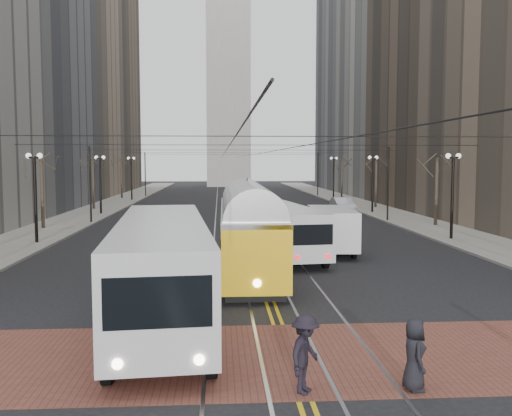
{
  "coord_description": "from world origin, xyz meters",
  "views": [
    {
      "loc": [
        -1.89,
        -19.26,
        5.4
      ],
      "look_at": [
        -0.06,
        9.43,
        3.0
      ],
      "focal_mm": 40.0,
      "sensor_mm": 36.0,
      "label": 1
    }
  ],
  "objects": [
    {
      "name": "streetcar",
      "position": [
        -0.5,
        8.45,
        1.67
      ],
      "size": [
        2.72,
        14.21,
        3.35
      ],
      "primitive_type": "cube",
      "rotation": [
        0.0,
        0.0,
        -0.01
      ],
      "color": "yellow",
      "rests_on": "ground"
    },
    {
      "name": "building_right_mid",
      "position": [
        25.5,
        46.0,
        17.0
      ],
      "size": [
        16.0,
        20.0,
        34.0
      ],
      "primitive_type": "cube",
      "color": "brown",
      "rests_on": "ground"
    },
    {
      "name": "cargo_van",
      "position": [
        4.6,
        13.27,
        1.31
      ],
      "size": [
        2.57,
        6.01,
        2.61
      ],
      "primitive_type": "cube",
      "rotation": [
        0.0,
        0.0,
        -0.05
      ],
      "color": "silver",
      "rests_on": "ground"
    },
    {
      "name": "trolley_wires",
      "position": [
        0.0,
        34.83,
        3.77
      ],
      "size": [
        25.96,
        120.0,
        6.6
      ],
      "color": "black",
      "rests_on": "ground"
    },
    {
      "name": "sedan_grey",
      "position": [
        4.0,
        24.5,
        0.7
      ],
      "size": [
        1.73,
        4.12,
        1.39
      ],
      "primitive_type": "imported",
      "rotation": [
        0.0,
        0.0,
        0.02
      ],
      "color": "#42454A",
      "rests_on": "ground"
    },
    {
      "name": "pedestrian_d",
      "position": [
        0.07,
        -6.5,
        0.94
      ],
      "size": [
        1.21,
        1.38,
        1.85
      ],
      "primitive_type": "imported",
      "rotation": [
        0.0,
        0.0,
        1.03
      ],
      "color": "black",
      "rests_on": "crosswalk_band"
    },
    {
      "name": "lamp_posts",
      "position": [
        -0.0,
        28.75,
        2.8
      ],
      "size": [
        27.6,
        57.2,
        5.6
      ],
      "color": "black",
      "rests_on": "ground"
    },
    {
      "name": "building_left_mid",
      "position": [
        -25.5,
        46.0,
        17.0
      ],
      "size": [
        16.0,
        20.0,
        34.0
      ],
      "primitive_type": "cube",
      "color": "slate",
      "rests_on": "ground"
    },
    {
      "name": "sedan_silver",
      "position": [
        10.5,
        37.49,
        0.83
      ],
      "size": [
        1.9,
        5.07,
        1.66
      ],
      "primitive_type": "imported",
      "rotation": [
        0.0,
        0.0,
        0.03
      ],
      "color": "#AFB1B7",
      "rests_on": "ground"
    },
    {
      "name": "rear_bus",
      "position": [
        1.8,
        12.74,
        1.41
      ],
      "size": [
        3.74,
        11.0,
        2.81
      ],
      "primitive_type": "cube",
      "rotation": [
        0.0,
        0.0,
        0.13
      ],
      "color": "silver",
      "rests_on": "ground"
    },
    {
      "name": "sidewalk_left",
      "position": [
        -15.0,
        45.0,
        0.07
      ],
      "size": [
        5.0,
        140.0,
        0.15
      ],
      "primitive_type": "cube",
      "color": "gray",
      "rests_on": "ground"
    },
    {
      "name": "streetcar_rails",
      "position": [
        0.0,
        45.0,
        0.0
      ],
      "size": [
        4.8,
        130.0,
        0.02
      ],
      "primitive_type": "cube",
      "color": "gray",
      "rests_on": "ground"
    },
    {
      "name": "building_right_far",
      "position": [
        25.5,
        86.0,
        20.0
      ],
      "size": [
        16.0,
        20.0,
        40.0
      ],
      "primitive_type": "cube",
      "color": "slate",
      "rests_on": "ground"
    },
    {
      "name": "centre_lines",
      "position": [
        0.0,
        45.0,
        0.01
      ],
      "size": [
        0.42,
        130.0,
        0.01
      ],
      "primitive_type": "cube",
      "color": "gold",
      "rests_on": "ground"
    },
    {
      "name": "clock_tower",
      "position": [
        0.0,
        102.0,
        35.96
      ],
      "size": [
        12.0,
        12.0,
        66.0
      ],
      "color": "#B2AFA5",
      "rests_on": "ground"
    },
    {
      "name": "building_left_far",
      "position": [
        -25.5,
        86.0,
        20.0
      ],
      "size": [
        16.0,
        20.0,
        40.0
      ],
      "primitive_type": "cube",
      "color": "brown",
      "rests_on": "ground"
    },
    {
      "name": "street_trees",
      "position": [
        0.0,
        35.25,
        2.8
      ],
      "size": [
        31.68,
        53.28,
        5.6
      ],
      "color": "#382D23",
      "rests_on": "ground"
    },
    {
      "name": "crosswalk_band",
      "position": [
        0.0,
        -4.0,
        0.01
      ],
      "size": [
        25.0,
        6.0,
        0.01
      ],
      "primitive_type": "cube",
      "color": "brown",
      "rests_on": "ground"
    },
    {
      "name": "ground",
      "position": [
        0.0,
        0.0,
        0.0
      ],
      "size": [
        260.0,
        260.0,
        0.0
      ],
      "primitive_type": "plane",
      "color": "black",
      "rests_on": "ground"
    },
    {
      "name": "building_right_midfar",
      "position": [
        27.5,
        66.0,
        26.0
      ],
      "size": [
        20.0,
        20.0,
        52.0
      ],
      "primitive_type": "cube",
      "color": "#9A9991",
      "rests_on": "ground"
    },
    {
      "name": "building_left_midfar",
      "position": [
        -27.5,
        66.0,
        26.0
      ],
      "size": [
        20.0,
        20.0,
        52.0
      ],
      "primitive_type": "cube",
      "color": "gray",
      "rests_on": "ground"
    },
    {
      "name": "pedestrian_a",
      "position": [
        2.64,
        -6.5,
        0.86
      ],
      "size": [
        0.54,
        0.83,
        1.7
      ],
      "primitive_type": "imported",
      "rotation": [
        0.0,
        0.0,
        1.58
      ],
      "color": "black",
      "rests_on": "crosswalk_band"
    },
    {
      "name": "transit_bus",
      "position": [
        -3.87,
        0.0,
        1.69
      ],
      "size": [
        3.99,
        13.72,
        3.38
      ],
      "primitive_type": "cube",
      "rotation": [
        0.0,
        0.0,
        0.09
      ],
      "color": "silver",
      "rests_on": "ground"
    },
    {
      "name": "sidewalk_right",
      "position": [
        15.0,
        45.0,
        0.07
      ],
      "size": [
        5.0,
        140.0,
        0.15
      ],
      "primitive_type": "cube",
      "color": "gray",
      "rests_on": "ground"
    }
  ]
}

